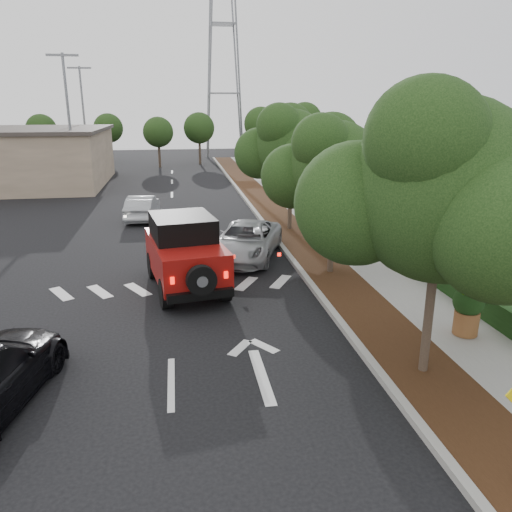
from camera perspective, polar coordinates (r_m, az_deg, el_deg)
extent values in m
plane|color=black|center=(11.37, -9.67, -14.16)|extent=(120.00, 120.00, 0.00)
cube|color=#9E9B93|center=(22.92, 1.96, 2.39)|extent=(0.20, 70.00, 0.15)
cube|color=black|center=(23.13, 4.40, 2.44)|extent=(1.80, 70.00, 0.12)
cube|color=gray|center=(23.63, 8.88, 2.61)|extent=(2.00, 70.00, 0.12)
cube|color=black|center=(24.02, 12.11, 3.50)|extent=(0.80, 70.00, 0.80)
cylinder|color=black|center=(17.76, -11.68, -1.03)|extent=(0.47, 0.95, 0.91)
cylinder|color=black|center=(18.03, -6.06, -0.49)|extent=(0.47, 0.95, 0.91)
cylinder|color=black|center=(15.07, -10.27, -4.24)|extent=(0.47, 0.95, 0.91)
cylinder|color=black|center=(15.39, -3.69, -3.53)|extent=(0.47, 0.95, 0.91)
cube|color=maroon|center=(16.34, -8.06, -0.11)|extent=(2.72, 4.51, 1.14)
cube|color=black|center=(16.42, -8.42, 3.35)|extent=(2.25, 2.60, 0.73)
cube|color=maroon|center=(17.88, -9.02, 1.04)|extent=(1.98, 1.46, 0.94)
cube|color=black|center=(14.46, -6.33, -4.50)|extent=(1.96, 0.52, 0.25)
cylinder|color=black|center=(14.13, -6.26, -2.78)|extent=(0.90, 0.39, 0.87)
cube|color=#FF190C|center=(14.21, -9.54, -2.80)|extent=(0.12, 0.06, 0.21)
cube|color=#FF190C|center=(14.51, -3.44, -2.17)|extent=(0.12, 0.06, 0.21)
imported|color=#9D9FA4|center=(19.66, -1.16, 1.77)|extent=(3.84, 5.41, 1.37)
imported|color=#9FA2A6|center=(27.01, -12.85, 5.44)|extent=(1.73, 3.99, 1.28)
imported|color=#9A9CA1|center=(37.07, -22.78, 7.74)|extent=(4.60, 2.74, 1.47)
cylinder|color=brown|center=(14.04, 22.87, -7.02)|extent=(0.66, 0.66, 0.63)
sphere|color=black|center=(13.82, 23.15, -4.77)|extent=(0.78, 0.78, 0.78)
imported|color=black|center=(13.79, 23.19, -4.42)|extent=(0.70, 0.62, 0.74)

